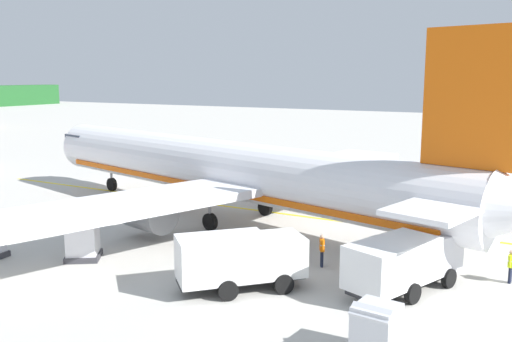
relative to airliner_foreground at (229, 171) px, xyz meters
The scene contains 11 objects.
airliner_foreground is the anchor object (origin of this frame).
service_truck_baggage 18.16m from the airliner_foreground, 43.24° to the right, with size 6.24×6.04×2.72m.
service_truck_catering 15.34m from the airliner_foreground, 116.96° to the right, with size 6.66×4.29×2.51m.
service_truck_pushback 12.60m from the airliner_foreground, 145.84° to the right, with size 5.68×5.58×2.57m.
cargo_container_near 19.66m from the airliner_foreground, 133.11° to the right, with size 1.79×1.79×1.97m.
cargo_container_mid 11.29m from the airliner_foreground, 166.72° to the left, with size 2.40×2.40×1.96m.
crew_marshaller 10.96m from the airliner_foreground, 122.00° to the right, with size 0.56×0.43×1.70m.
crew_loader_left 11.00m from the airliner_foreground, 66.56° to the right, with size 0.55×0.43×1.66m.
crew_loader_right 18.21m from the airliner_foreground, 101.09° to the right, with size 0.63×0.28×1.61m.
crew_supervisor 12.46m from the airliner_foreground, 75.79° to the right, with size 0.41×0.57×1.76m.
apron_guide_line 6.49m from the airliner_foreground, 53.43° to the right, with size 0.30×60.00×0.01m, color yellow.
Camera 1 is at (-29.47, 1.07, 9.67)m, focal length 39.19 mm.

